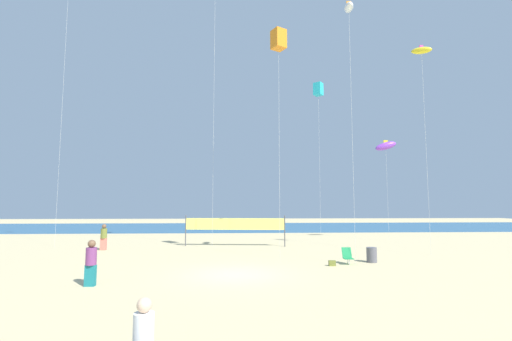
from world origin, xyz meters
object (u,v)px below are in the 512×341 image
object	(u,v)px
beachgoer_plum_shirt	(91,261)
trash_barrel	(372,255)
beachgoer_olive_shirt	(104,236)
kite_white_inflatable	(349,8)
folding_beach_chair	(347,255)
kite_orange_box	(279,40)
kite_yellow_inflatable	(421,51)
beach_handbag	(332,263)
mother_figure	(143,341)
volleyball_net	(235,225)
kite_violet_inflatable	(386,146)
kite_cyan_box	(318,89)

from	to	relation	value
beachgoer_plum_shirt	trash_barrel	world-z (taller)	beachgoer_plum_shirt
beachgoer_olive_shirt	kite_white_inflatable	distance (m)	22.28
folding_beach_chair	kite_orange_box	world-z (taller)	kite_orange_box
trash_barrel	kite_white_inflatable	bearing A→B (deg)	-153.15
kite_orange_box	kite_yellow_inflatable	size ratio (longest dim) A/B	1.01
beach_handbag	kite_yellow_inflatable	size ratio (longest dim) A/B	0.03
beachgoer_olive_shirt	trash_barrel	world-z (taller)	beachgoer_olive_shirt
mother_figure	beachgoer_plum_shirt	bearing A→B (deg)	130.95
volleyball_net	kite_violet_inflatable	bearing A→B (deg)	14.03
kite_yellow_inflatable	beachgoer_olive_shirt	bearing A→B (deg)	171.05
trash_barrel	kite_orange_box	size ratio (longest dim) A/B	0.06
kite_orange_box	kite_white_inflatable	bearing A→B (deg)	-24.64
kite_orange_box	kite_violet_inflatable	bearing A→B (deg)	42.02
beachgoer_plum_shirt	volleyball_net	distance (m)	14.01
beach_handbag	kite_cyan_box	world-z (taller)	kite_cyan_box
beachgoer_olive_shirt	trash_barrel	bearing A→B (deg)	116.11
beachgoer_plum_shirt	folding_beach_chair	world-z (taller)	beachgoer_plum_shirt
kite_violet_inflatable	mother_figure	bearing A→B (deg)	-122.18
beachgoer_plum_shirt	beach_handbag	world-z (taller)	beachgoer_plum_shirt
kite_cyan_box	kite_violet_inflatable	distance (m)	9.12
beachgoer_plum_shirt	beach_handbag	distance (m)	11.78
volleyball_net	trash_barrel	bearing A→B (deg)	-44.68
mother_figure	beachgoer_olive_shirt	xyz separation A→B (m)	(-7.98, 19.08, 0.12)
beachgoer_plum_shirt	kite_orange_box	size ratio (longest dim) A/B	0.13
trash_barrel	volleyball_net	xyz separation A→B (m)	(-7.88, 7.79, 1.21)
volleyball_net	kite_yellow_inflatable	distance (m)	18.39
beachgoer_olive_shirt	kite_white_inflatable	world-z (taller)	kite_white_inflatable
mother_figure	beach_handbag	world-z (taller)	mother_figure
beachgoer_plum_shirt	kite_orange_box	bearing A→B (deg)	-60.19
folding_beach_chair	kite_white_inflatable	world-z (taller)	kite_white_inflatable
trash_barrel	beach_handbag	world-z (taller)	trash_barrel
kite_cyan_box	kite_orange_box	world-z (taller)	kite_cyan_box
beachgoer_plum_shirt	kite_yellow_inflatable	xyz separation A→B (m)	(18.51, 7.50, 12.77)
beachgoer_plum_shirt	kite_violet_inflatable	size ratio (longest dim) A/B	0.20
beachgoer_olive_shirt	kite_orange_box	world-z (taller)	kite_orange_box
mother_figure	beachgoer_olive_shirt	world-z (taller)	beachgoer_olive_shirt
folding_beach_chair	kite_violet_inflatable	size ratio (longest dim) A/B	0.10
beach_handbag	kite_white_inflatable	world-z (taller)	kite_white_inflatable
trash_barrel	volleyball_net	world-z (taller)	volleyball_net
mother_figure	kite_violet_inflatable	size ratio (longest dim) A/B	0.18
beach_handbag	kite_orange_box	world-z (taller)	kite_orange_box
beachgoer_olive_shirt	kite_yellow_inflatable	distance (m)	25.84
mother_figure	trash_barrel	distance (m)	16.05
mother_figure	kite_orange_box	world-z (taller)	kite_orange_box
kite_yellow_inflatable	beachgoer_plum_shirt	bearing A→B (deg)	-157.95
kite_orange_box	kite_violet_inflatable	world-z (taller)	kite_orange_box
beachgoer_plum_shirt	kite_yellow_inflatable	world-z (taller)	kite_yellow_inflatable
kite_orange_box	kite_violet_inflatable	xyz separation A→B (m)	(11.11, 10.01, -5.06)
volleyball_net	beachgoer_plum_shirt	bearing A→B (deg)	-114.16
kite_cyan_box	kite_white_inflatable	xyz separation A→B (m)	(-1.74, -15.32, -0.26)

